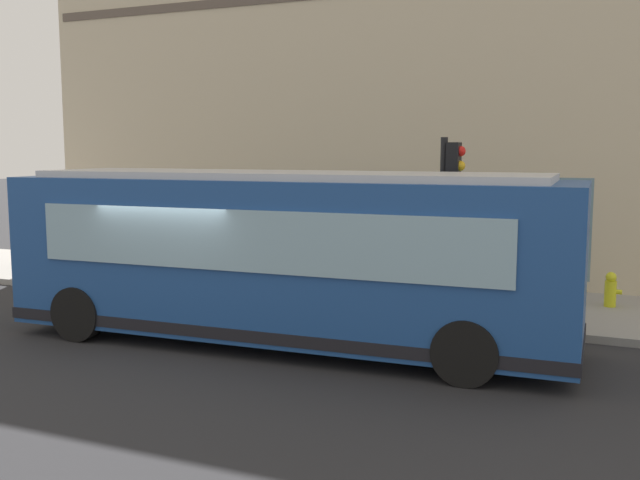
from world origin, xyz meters
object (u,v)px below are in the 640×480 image
at_px(pedestrian_near_building_entrance, 214,234).
at_px(newspaper_vending_box, 317,271).
at_px(city_bus_nearside, 284,258).
at_px(fire_hydrant, 611,290).
at_px(traffic_light_near_corner, 450,193).
at_px(pedestrian_walking_along_curb, 48,228).

relative_size(pedestrian_near_building_entrance, newspaper_vending_box, 1.94).
xyz_separation_m(city_bus_nearside, pedestrian_near_building_entrance, (5.42, 4.80, -0.40)).
bearing_deg(city_bus_nearside, fire_hydrant, -46.99).
bearing_deg(pedestrian_near_building_entrance, newspaper_vending_box, -110.69).
height_order(fire_hydrant, newspaper_vending_box, newspaper_vending_box).
xyz_separation_m(city_bus_nearside, fire_hydrant, (4.90, -5.26, -1.04)).
bearing_deg(traffic_light_near_corner, fire_hydrant, -51.70).
distance_m(city_bus_nearside, fire_hydrant, 7.26).
bearing_deg(pedestrian_walking_along_curb, traffic_light_near_corner, -101.30).
height_order(traffic_light_near_corner, pedestrian_near_building_entrance, traffic_light_near_corner).
distance_m(fire_hydrant, pedestrian_near_building_entrance, 10.09).
height_order(pedestrian_near_building_entrance, newspaper_vending_box, pedestrian_near_building_entrance).
relative_size(traffic_light_near_corner, pedestrian_walking_along_curb, 2.08).
bearing_deg(city_bus_nearside, pedestrian_near_building_entrance, 41.55).
relative_size(pedestrian_walking_along_curb, pedestrian_near_building_entrance, 0.98).
bearing_deg(pedestrian_near_building_entrance, city_bus_nearside, -138.45).
distance_m(traffic_light_near_corner, fire_hydrant, 4.29).
bearing_deg(traffic_light_near_corner, pedestrian_walking_along_curb, 78.70).
distance_m(fire_hydrant, pedestrian_walking_along_curb, 15.67).
bearing_deg(newspaper_vending_box, pedestrian_walking_along_curb, 83.29).
distance_m(pedestrian_walking_along_curb, newspaper_vending_box, 9.34).
height_order(traffic_light_near_corner, fire_hydrant, traffic_light_near_corner).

